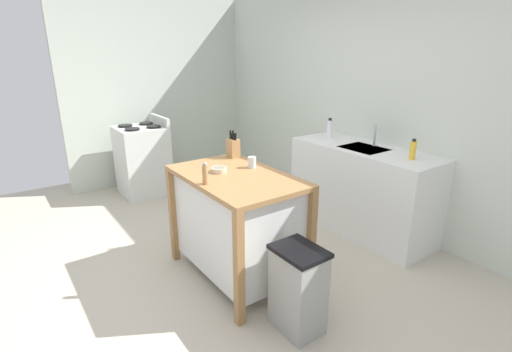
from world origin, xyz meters
name	(u,v)px	position (x,y,z in m)	size (l,w,h in m)	color
ground_plane	(213,275)	(0.00, 0.00, 0.00)	(6.70, 6.70, 0.00)	#BCB29E
wall_back	(380,106)	(0.00, 2.11, 1.30)	(5.70, 0.10, 2.60)	silver
wall_left	(159,91)	(-2.85, 0.75, 1.30)	(0.10, 2.71, 2.60)	beige
kitchen_island	(237,220)	(0.10, 0.19, 0.51)	(1.16, 0.73, 0.92)	#9E7042
knife_block	(233,147)	(-0.36, 0.46, 1.01)	(0.11, 0.09, 0.25)	#AD7F4C
bowl_stoneware_deep	(219,170)	(-0.04, 0.12, 0.94)	(0.13, 0.13, 0.04)	beige
drinking_cup	(252,162)	(0.01, 0.41, 0.97)	(0.07, 0.07, 0.10)	silver
pepper_grinder	(205,174)	(0.15, -0.12, 1.00)	(0.04, 0.04, 0.17)	#AD7F4C
trash_bin	(298,289)	(0.92, 0.16, 0.32)	(0.36, 0.28, 0.63)	gray
sink_counter	(361,189)	(0.12, 1.76, 0.46)	(1.59, 0.60, 0.92)	silver
sink_faucet	(375,136)	(0.12, 1.90, 1.03)	(0.02, 0.02, 0.22)	#B7BCC1
bottle_spray_cleaner	(330,129)	(-0.42, 1.80, 1.02)	(0.07, 0.07, 0.23)	white
bottle_dish_soap	(413,150)	(0.66, 1.76, 1.01)	(0.06, 0.06, 0.19)	yellow
stove	(143,160)	(-2.30, 0.24, 0.47)	(0.60, 0.60, 1.04)	silver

